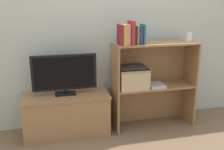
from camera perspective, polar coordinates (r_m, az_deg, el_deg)
name	(u,v)px	position (r m, az deg, el deg)	size (l,w,h in m)	color
ground_plane	(116,136)	(2.98, 0.81, -13.08)	(16.00, 16.00, 0.00)	brown
wall_back	(106,23)	(3.07, -1.36, 11.33)	(10.00, 0.05, 2.40)	#B2BCB2
tv_stand	(66,113)	(2.99, -9.88, -8.26)	(0.93, 0.45, 0.46)	olive
tv	(64,73)	(2.84, -10.32, 0.34)	(0.69, 0.14, 0.44)	black
bookshelf_lower_tier	(151,98)	(3.20, 8.42, -4.96)	(0.95, 0.34, 0.50)	olive
bookshelf_upper_tier	(152,57)	(3.06, 8.79, 3.80)	(0.95, 0.34, 0.50)	olive
book_maroon	(120,35)	(2.75, 1.78, 8.74)	(0.03, 0.16, 0.21)	maroon
book_mustard	(123,35)	(2.76, 2.50, 8.76)	(0.03, 0.15, 0.21)	gold
book_tan	(127,34)	(2.77, 3.27, 8.80)	(0.04, 0.14, 0.21)	tan
book_crimson	(131,33)	(2.78, 4.19, 9.18)	(0.04, 0.15, 0.25)	#B22328
book_charcoal	(134,35)	(2.80, 4.90, 8.60)	(0.02, 0.13, 0.19)	#232328
book_olive	(137,35)	(2.81, 5.41, 8.71)	(0.02, 0.12, 0.20)	olive
book_navy	(140,35)	(2.82, 6.07, 8.65)	(0.03, 0.13, 0.19)	navy
book_teal	(143,34)	(2.83, 6.72, 8.83)	(0.02, 0.15, 0.21)	#1E7075
baby_monitor	(189,37)	(3.15, 16.46, 7.97)	(0.05, 0.04, 0.13)	white
storage_basket_left	(132,77)	(2.94, 4.36, -0.40)	(0.33, 0.30, 0.23)	tan
laptop	(132,67)	(2.91, 4.41, 1.75)	(0.30, 0.24, 0.02)	#2D2D33
magazine_stack	(155,85)	(3.04, 9.40, -2.15)	(0.18, 0.23, 0.03)	#B2B2B7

